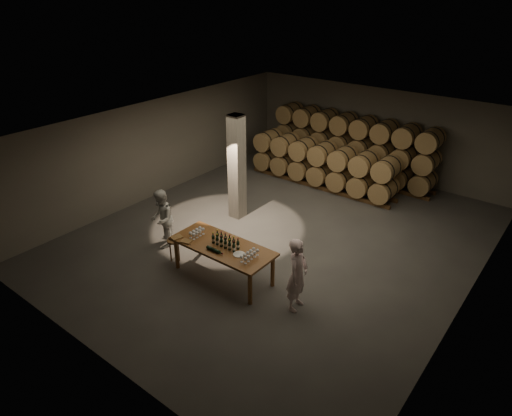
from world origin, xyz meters
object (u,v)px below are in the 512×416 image
Objects in this scene: bottle_cluster at (225,242)px; notebook_near at (186,241)px; stool at (174,244)px; person_woman at (162,219)px; person_man at (297,275)px; plate at (239,254)px; tasting_table at (223,249)px.

notebook_near is (-0.88, -0.43, -0.09)m from bottle_cluster.
person_woman reaches higher than stool.
person_man is at bearing 2.89° from bottle_cluster.
plate is 0.16× the size of person_man.
stool is 3.58m from person_man.
notebook_near is (-0.80, -0.42, 0.12)m from tasting_table.
tasting_table is 10.18× the size of notebook_near.
notebook_near is 1.59m from person_woman.
notebook_near reaches higher than tasting_table.
stool is at bearing -176.12° from plate.
plate is 1.49m from person_man.
notebook_near is (-1.38, -0.34, 0.01)m from plate.
bottle_cluster is at bearing 47.35° from person_woman.
person_man is (1.98, 0.10, -0.14)m from bottle_cluster.
notebook_near is at bearing -166.12° from plate.
person_man is 4.36m from person_woman.
notebook_near reaches higher than stool.
person_woman is at bearing 81.78° from person_man.
person_man is (2.86, 0.53, -0.05)m from notebook_near.
stool is at bearing 27.25° from person_woman.
notebook_near is 0.15× the size of person_man.
plate is at bearing 89.26° from person_man.
plate is 2.12m from stool.
notebook_near reaches higher than plate.
bottle_cluster is 0.44× the size of person_woman.
bottle_cluster is at bearing 169.35° from plate.
tasting_table is 2.30m from person_woman.
notebook_near is at bearing -152.52° from tasting_table.
tasting_table is 4.31× the size of stool.
person_man reaches higher than notebook_near.
bottle_cluster is 0.42× the size of person_man.
plate is at bearing -10.65° from bottle_cluster.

